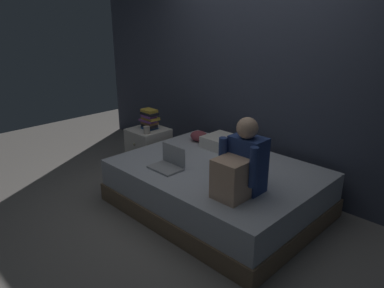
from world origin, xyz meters
The scene contains 10 objects.
ground_plane centered at (0.00, 0.00, 0.00)m, with size 8.00×8.00×0.00m, color gray.
wall_back centered at (0.00, 1.20, 1.35)m, with size 5.60×0.10×2.70m, color #383D4C.
bed centered at (0.20, 0.30, 0.23)m, with size 2.00×1.50×0.46m.
nightstand centered at (-1.10, 0.46, 0.26)m, with size 0.44×0.46×0.53m.
person_sitting centered at (0.71, 0.01, 0.71)m, with size 0.39×0.44×0.66m.
laptop centered at (-0.12, -0.07, 0.52)m, with size 0.32×0.23×0.22m.
pillow centered at (-0.03, 0.75, 0.53)m, with size 0.56×0.36×0.13m, color silver.
book_stack centered at (-1.09, 0.48, 0.66)m, with size 0.25×0.16×0.25m.
mug centered at (-0.97, 0.34, 0.57)m, with size 0.08×0.08×0.09m, color #BCB2A3.
clothes_pile centered at (-0.43, 0.73, 0.52)m, with size 0.33×0.20×0.12m.
Camera 1 is at (2.37, -2.23, 1.90)m, focal length 33.79 mm.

